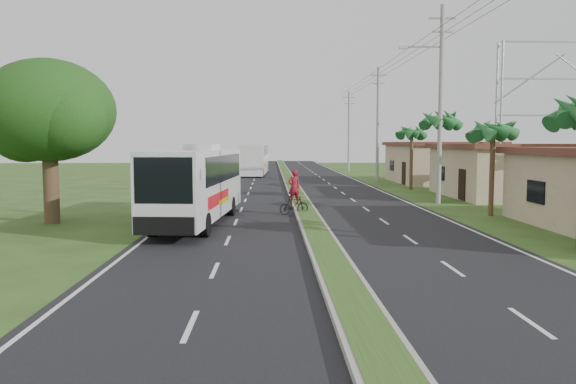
{
  "coord_description": "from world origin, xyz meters",
  "views": [
    {
      "loc": [
        -1.86,
        -16.14,
        3.72
      ],
      "look_at": [
        -1.18,
        5.77,
        1.8
      ],
      "focal_mm": 35.0,
      "sensor_mm": 36.0,
      "label": 1
    }
  ],
  "objects": [
    {
      "name": "median_strip",
      "position": [
        0.0,
        20.0,
        0.1
      ],
      "size": [
        1.2,
        160.0,
        0.18
      ],
      "color": "gray",
      "rests_on": "ground"
    },
    {
      "name": "utility_pole_c",
      "position": [
        8.5,
        38.0,
        5.67
      ],
      "size": [
        1.6,
        0.28,
        11.0
      ],
      "color": "gray",
      "rests_on": "ground"
    },
    {
      "name": "utility_pole_d",
      "position": [
        8.5,
        58.0,
        5.42
      ],
      "size": [
        1.6,
        0.28,
        10.5
      ],
      "color": "gray",
      "rests_on": "ground"
    },
    {
      "name": "lane_edge_right",
      "position": [
        6.7,
        20.0,
        0.0
      ],
      "size": [
        0.12,
        160.0,
        0.01
      ],
      "primitive_type": "cube",
      "color": "silver",
      "rests_on": "ground"
    },
    {
      "name": "ground",
      "position": [
        0.0,
        0.0,
        0.0
      ],
      "size": [
        180.0,
        180.0,
        0.0
      ],
      "primitive_type": "plane",
      "color": "#2E4418",
      "rests_on": "ground"
    },
    {
      "name": "road_asphalt",
      "position": [
        0.0,
        20.0,
        0.01
      ],
      "size": [
        14.0,
        160.0,
        0.02
      ],
      "primitive_type": "cube",
      "color": "black",
      "rests_on": "ground"
    },
    {
      "name": "lane_edge_left",
      "position": [
        -6.7,
        20.0,
        0.0
      ],
      "size": [
        0.12,
        160.0,
        0.01
      ],
      "primitive_type": "cube",
      "color": "silver",
      "rests_on": "ground"
    },
    {
      "name": "motorcyclist",
      "position": [
        -0.65,
        12.74,
        0.88
      ],
      "size": [
        1.66,
        0.99,
        2.34
      ],
      "rotation": [
        0.0,
        0.0,
        0.36
      ],
      "color": "black",
      "rests_on": "ground"
    },
    {
      "name": "palm_verge_c",
      "position": [
        8.8,
        19.0,
        5.12
      ],
      "size": [
        2.4,
        2.4,
        5.85
      ],
      "color": "#473321",
      "rests_on": "ground"
    },
    {
      "name": "palm_verge_d",
      "position": [
        9.3,
        28.0,
        4.55
      ],
      "size": [
        2.4,
        2.4,
        5.25
      ],
      "color": "#473321",
      "rests_on": "ground"
    },
    {
      "name": "shop_far",
      "position": [
        14.0,
        36.0,
        1.93
      ],
      "size": [
        8.6,
        11.6,
        3.82
      ],
      "color": "tan",
      "rests_on": "ground"
    },
    {
      "name": "palm_verge_b",
      "position": [
        9.4,
        12.0,
        4.36
      ],
      "size": [
        2.4,
        2.4,
        5.05
      ],
      "color": "#473321",
      "rests_on": "ground"
    },
    {
      "name": "coach_bus_main",
      "position": [
        -5.2,
        9.59,
        2.01
      ],
      "size": [
        3.32,
        11.48,
        3.66
      ],
      "rotation": [
        0.0,
        0.0,
        -0.09
      ],
      "color": "silver",
      "rests_on": "ground"
    },
    {
      "name": "billboard_lattice",
      "position": [
        22.0,
        30.0,
        6.82
      ],
      "size": [
        10.18,
        1.18,
        12.07
      ],
      "color": "gray",
      "rests_on": "ground"
    },
    {
      "name": "utility_pole_b",
      "position": [
        8.47,
        18.0,
        6.26
      ],
      "size": [
        3.2,
        0.28,
        12.0
      ],
      "color": "gray",
      "rests_on": "ground"
    },
    {
      "name": "shade_tree",
      "position": [
        -12.11,
        10.02,
        5.03
      ],
      "size": [
        6.3,
        6.0,
        7.54
      ],
      "color": "#473321",
      "rests_on": "ground"
    },
    {
      "name": "shop_mid",
      "position": [
        14.0,
        22.0,
        1.86
      ],
      "size": [
        7.6,
        10.6,
        3.67
      ],
      "color": "tan",
      "rests_on": "ground"
    },
    {
      "name": "coach_bus_far",
      "position": [
        -3.74,
        49.69,
        2.02
      ],
      "size": [
        3.17,
        12.34,
        3.57
      ],
      "rotation": [
        0.0,
        0.0,
        -0.04
      ],
      "color": "silver",
      "rests_on": "ground"
    }
  ]
}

